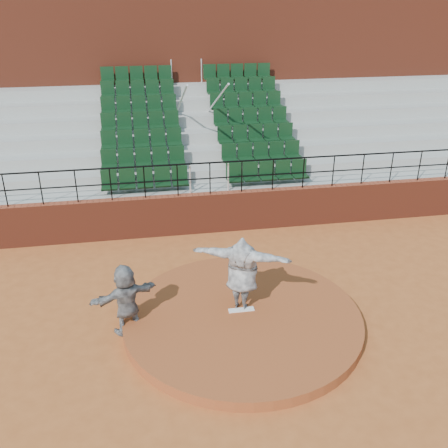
{
  "coord_description": "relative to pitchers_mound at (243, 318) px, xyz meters",
  "views": [
    {
      "loc": [
        -2.08,
        -9.35,
        7.04
      ],
      "look_at": [
        0.0,
        2.5,
        1.4
      ],
      "focal_mm": 40.0,
      "sensor_mm": 36.0,
      "label": 1
    }
  ],
  "objects": [
    {
      "name": "boundary_wall",
      "position": [
        0.0,
        5.0,
        0.53
      ],
      "size": [
        24.0,
        0.3,
        1.3
      ],
      "primitive_type": "cube",
      "color": "maroon",
      "rests_on": "ground"
    },
    {
      "name": "seating_deck",
      "position": [
        0.0,
        8.65,
        1.31
      ],
      "size": [
        24.0,
        5.97,
        4.63
      ],
      "color": "#9B9B95",
      "rests_on": "ground"
    },
    {
      "name": "press_box_facade",
      "position": [
        0.0,
        12.6,
        3.43
      ],
      "size": [
        24.0,
        3.0,
        7.1
      ],
      "primitive_type": "cube",
      "color": "maroon",
      "rests_on": "ground"
    },
    {
      "name": "ground",
      "position": [
        0.0,
        0.0,
        -0.12
      ],
      "size": [
        90.0,
        90.0,
        0.0
      ],
      "primitive_type": "plane",
      "color": "#AB5626",
      "rests_on": "ground"
    },
    {
      "name": "pitchers_mound",
      "position": [
        0.0,
        0.0,
        0.0
      ],
      "size": [
        5.5,
        5.5,
        0.25
      ],
      "primitive_type": "cylinder",
      "color": "brown",
      "rests_on": "ground"
    },
    {
      "name": "wall_railing",
      "position": [
        0.0,
        5.0,
        1.9
      ],
      "size": [
        24.04,
        0.05,
        1.03
      ],
      "color": "black",
      "rests_on": "boundary_wall"
    },
    {
      "name": "pitching_rubber",
      "position": [
        0.0,
        0.15,
        0.14
      ],
      "size": [
        0.6,
        0.15,
        0.03
      ],
      "primitive_type": "cube",
      "color": "white",
      "rests_on": "pitchers_mound"
    },
    {
      "name": "pitcher",
      "position": [
        0.03,
        0.3,
        1.05
      ],
      "size": [
        2.32,
        1.51,
        1.84
      ],
      "primitive_type": "imported",
      "rotation": [
        0.0,
        0.0,
        2.71
      ],
      "color": "black",
      "rests_on": "pitchers_mound"
    },
    {
      "name": "fielder",
      "position": [
        -2.61,
        0.18,
        0.72
      ],
      "size": [
        1.63,
        1.04,
        1.68
      ],
      "primitive_type": "imported",
      "rotation": [
        0.0,
        0.0,
        3.52
      ],
      "color": "black",
      "rests_on": "ground"
    }
  ]
}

